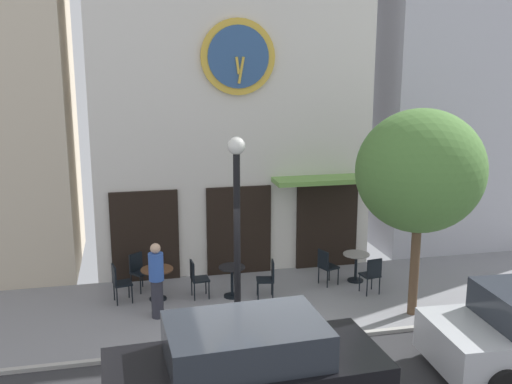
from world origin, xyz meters
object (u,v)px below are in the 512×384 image
(cafe_chair_mid_row, at_px, (139,269))
(cafe_chair_near_tree, at_px, (119,281))
(street_lamp, at_px, (237,231))
(cafe_table_center, at_px, (232,277))
(cafe_chair_facing_street, at_px, (197,276))
(cafe_chair_right_end, at_px, (326,264))
(cafe_chair_curbside, at_px, (372,273))
(parked_car_black, at_px, (246,370))
(cafe_table_near_curb, at_px, (157,277))
(pedestrian_blue, at_px, (157,280))
(cafe_chair_facing_wall, at_px, (269,277))
(cafe_table_rightmost, at_px, (356,262))
(street_tree, at_px, (420,171))

(cafe_chair_mid_row, xyz_separation_m, cafe_chair_near_tree, (-0.46, -0.69, 0.00))
(street_lamp, height_order, cafe_table_center, street_lamp)
(street_lamp, distance_m, cafe_chair_facing_street, 2.21)
(cafe_chair_right_end, relative_size, cafe_chair_near_tree, 1.00)
(cafe_chair_curbside, relative_size, parked_car_black, 0.21)
(cafe_table_near_curb, height_order, pedestrian_blue, pedestrian_blue)
(cafe_chair_facing_wall, distance_m, cafe_chair_near_tree, 3.43)
(cafe_table_rightmost, distance_m, cafe_chair_right_end, 0.82)
(cafe_table_center, relative_size, parked_car_black, 0.17)
(cafe_table_center, distance_m, cafe_chair_facing_street, 0.83)
(street_lamp, distance_m, cafe_chair_near_tree, 3.28)
(cafe_chair_right_end, height_order, cafe_chair_near_tree, same)
(cafe_table_rightmost, height_order, cafe_chair_right_end, cafe_chair_right_end)
(street_tree, bearing_deg, cafe_chair_facing_street, 157.14)
(parked_car_black, bearing_deg, cafe_table_rightmost, 52.37)
(street_tree, distance_m, cafe_chair_mid_row, 6.92)
(street_lamp, bearing_deg, cafe_chair_facing_street, 114.64)
(cafe_chair_mid_row, height_order, cafe_chair_near_tree, same)
(cafe_table_center, bearing_deg, street_tree, -25.97)
(cafe_chair_facing_wall, bearing_deg, street_lamp, -130.29)
(street_tree, relative_size, cafe_table_near_curb, 5.99)
(cafe_table_near_curb, xyz_separation_m, cafe_chair_mid_row, (-0.40, 0.70, -0.01))
(street_lamp, distance_m, cafe_table_rightmost, 4.04)
(street_lamp, height_order, cafe_chair_mid_row, street_lamp)
(street_lamp, distance_m, cafe_chair_curbside, 3.78)
(street_lamp, distance_m, cafe_chair_facing_wall, 2.08)
(cafe_table_center, bearing_deg, parked_car_black, -97.65)
(cafe_table_near_curb, bearing_deg, pedestrian_blue, -93.35)
(cafe_table_near_curb, xyz_separation_m, parked_car_black, (1.09, -4.88, 0.22))
(street_lamp, bearing_deg, cafe_chair_mid_row, 130.79)
(cafe_table_rightmost, height_order, cafe_chair_facing_street, cafe_chair_facing_street)
(cafe_table_rightmost, height_order, cafe_chair_near_tree, cafe_chair_near_tree)
(cafe_table_center, height_order, cafe_chair_near_tree, cafe_chair_near_tree)
(cafe_chair_facing_wall, height_order, cafe_chair_curbside, same)
(cafe_chair_right_end, bearing_deg, pedestrian_blue, -166.63)
(street_lamp, xyz_separation_m, pedestrian_blue, (-1.64, 0.62, -1.15))
(cafe_chair_facing_street, bearing_deg, cafe_chair_curbside, -9.48)
(cafe_chair_facing_street, height_order, cafe_chair_curbside, same)
(street_tree, xyz_separation_m, cafe_chair_near_tree, (-6.26, 2.01, -2.65))
(street_tree, bearing_deg, cafe_chair_curbside, 109.41)
(cafe_chair_facing_wall, bearing_deg, cafe_table_near_curb, 169.10)
(street_tree, height_order, parked_car_black, street_tree)
(cafe_chair_near_tree, bearing_deg, cafe_table_rightmost, 0.81)
(cafe_table_near_curb, relative_size, cafe_chair_near_tree, 0.83)
(street_lamp, relative_size, cafe_table_near_curb, 5.29)
(cafe_table_near_curb, relative_size, cafe_chair_mid_row, 0.83)
(pedestrian_blue, bearing_deg, cafe_chair_facing_street, 42.54)
(cafe_chair_right_end, distance_m, parked_car_black, 5.74)
(pedestrian_blue, bearing_deg, cafe_chair_curbside, 2.23)
(cafe_chair_facing_wall, distance_m, pedestrian_blue, 2.65)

